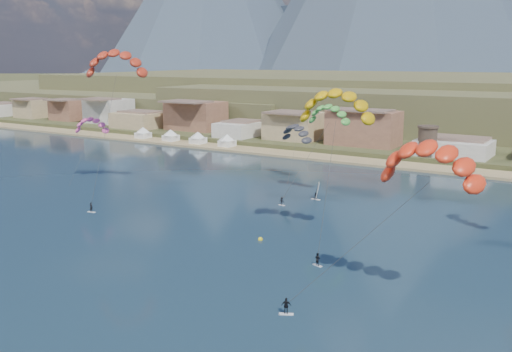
# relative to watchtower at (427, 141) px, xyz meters

# --- Properties ---
(ground) EXTENTS (2400.00, 2400.00, 0.00)m
(ground) POSITION_rel_watchtower_xyz_m (-5.00, -114.00, -6.37)
(ground) COLOR black
(ground) RESTS_ON ground
(beach) EXTENTS (2200.00, 12.00, 0.90)m
(beach) POSITION_rel_watchtower_xyz_m (-5.00, -8.00, -6.12)
(beach) COLOR tan
(beach) RESTS_ON ground
(town) EXTENTS (400.00, 24.00, 12.00)m
(town) POSITION_rel_watchtower_xyz_m (-45.00, 8.00, 1.63)
(town) COLOR silver
(town) RESTS_ON ground
(watchtower) EXTENTS (5.82, 5.82, 8.60)m
(watchtower) POSITION_rel_watchtower_xyz_m (0.00, 0.00, 0.00)
(watchtower) COLOR #47382D
(watchtower) RESTS_ON ground
(beach_tents) EXTENTS (43.40, 6.40, 5.00)m
(beach_tents) POSITION_rel_watchtower_xyz_m (-81.25, -8.00, -2.66)
(beach_tents) COLOR white
(beach_tents) RESTS_ON ground
(kitesurfer_red) EXTENTS (15.10, 21.41, 33.71)m
(kitesurfer_red) POSITION_rel_watchtower_xyz_m (-46.30, -72.07, 22.56)
(kitesurfer_red) COLOR silver
(kitesurfer_red) RESTS_ON ground
(kitesurfer_yellow) EXTENTS (12.81, 14.52, 26.16)m
(kitesurfer_yellow) POSITION_rel_watchtower_xyz_m (7.93, -79.38, 16.33)
(kitesurfer_yellow) COLOR silver
(kitesurfer_yellow) RESTS_ON ground
(kitesurfer_orange) EXTENTS (19.88, 14.80, 24.07)m
(kitesurfer_orange) POSITION_rel_watchtower_xyz_m (27.10, -95.59, 11.82)
(kitesurfer_orange) COLOR silver
(kitesurfer_orange) RESTS_ON ground
(kitesurfer_green) EXTENTS (10.64, 12.74, 21.65)m
(kitesurfer_green) POSITION_rel_watchtower_xyz_m (-5.84, -52.75, 11.92)
(kitesurfer_green) COLOR silver
(kitesurfer_green) RESTS_ON ground
(distant_kite_pink) EXTENTS (9.19, 7.14, 17.15)m
(distant_kite_pink) POSITION_rel_watchtower_xyz_m (-60.81, -66.75, 7.78)
(distant_kite_pink) COLOR #262626
(distant_kite_pink) RESTS_ON ground
(distant_kite_dark) EXTENTS (10.48, 7.72, 15.54)m
(distant_kite_dark) POSITION_rel_watchtower_xyz_m (-21.08, -38.18, 5.62)
(distant_kite_dark) COLOR #262626
(distant_kite_dark) RESTS_ON ground
(windsurfer) EXTENTS (2.12, 2.32, 3.69)m
(windsurfer) POSITION_rel_watchtower_xyz_m (-7.13, -54.97, -5.20)
(windsurfer) COLOR silver
(windsurfer) RESTS_ON ground
(buoy) EXTENTS (0.75, 0.75, 0.75)m
(buoy) POSITION_rel_watchtower_xyz_m (-2.59, -84.47, -6.24)
(buoy) COLOR yellow
(buoy) RESTS_ON ground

